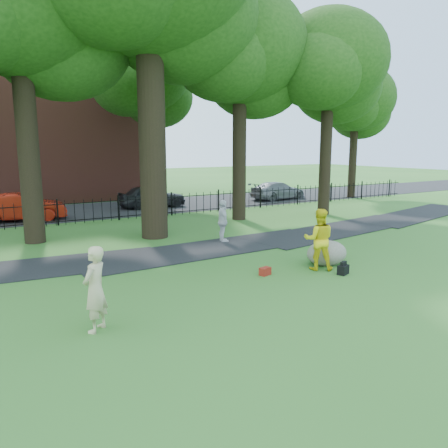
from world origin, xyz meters
TOP-DOWN VIEW (x-y plane):
  - ground at (0.00, 0.00)m, footprint 120.00×120.00m
  - footpath at (1.00, 3.90)m, footprint 36.07×3.85m
  - street at (0.00, 16.00)m, footprint 80.00×7.00m
  - iron_fence at (0.00, 12.00)m, footprint 44.00×0.04m
  - brick_building at (-4.00, 24.00)m, footprint 18.00×8.00m
  - tree_row at (0.52, 8.40)m, footprint 26.82×7.96m
  - woman at (-4.62, -1.30)m, footprint 0.78×0.77m
  - man at (2.54, -0.20)m, footprint 1.18×1.13m
  - pedestrian at (1.97, 4.67)m, footprint 0.66×1.07m
  - boulder at (3.23, 0.14)m, footprint 1.70×1.50m
  - backpack at (2.82, -1.00)m, footprint 0.44×0.36m
  - red_bag at (0.75, 0.14)m, footprint 0.38×0.29m
  - red_sedan at (-4.36, 14.25)m, footprint 4.46×1.99m
  - grey_car at (3.22, 15.49)m, footprint 4.21×1.85m
  - silver_car at (12.54, 14.81)m, footprint 4.50×2.16m

SIDE VIEW (x-z plane):
  - ground at x=0.00m, z-range 0.00..0.00m
  - footpath at x=1.00m, z-range -0.01..0.01m
  - street at x=0.00m, z-range -0.01..0.01m
  - red_bag at x=0.75m, z-range 0.00..0.23m
  - backpack at x=2.82m, z-range 0.00..0.28m
  - boulder at x=3.23m, z-range 0.00..0.83m
  - iron_fence at x=0.00m, z-range 0.00..1.20m
  - silver_car at x=12.54m, z-range 0.00..1.27m
  - grey_car at x=3.22m, z-range 0.00..1.41m
  - red_sedan at x=-4.36m, z-range 0.00..1.42m
  - pedestrian at x=1.97m, z-range 0.00..1.70m
  - woman at x=-4.62m, z-range 0.00..1.81m
  - man at x=2.54m, z-range 0.00..1.91m
  - brick_building at x=-4.00m, z-range 0.00..12.00m
  - tree_row at x=0.52m, z-range 1.94..14.36m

